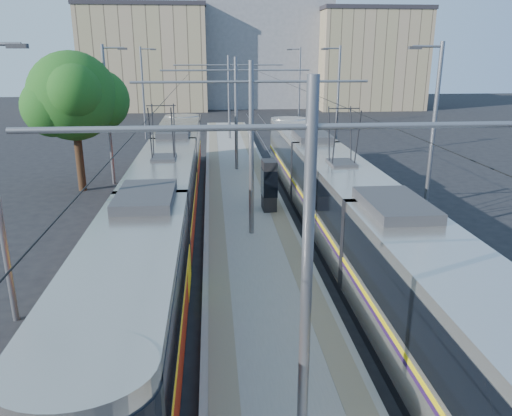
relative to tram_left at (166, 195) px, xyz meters
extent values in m
plane|color=black|center=(3.60, -9.21, -1.71)|extent=(160.00, 160.00, 0.00)
cube|color=gray|center=(3.60, 7.79, -1.56)|extent=(4.00, 50.00, 0.30)
cube|color=gray|center=(2.15, 7.79, -1.40)|extent=(0.70, 50.00, 0.01)
cube|color=gray|center=(5.05, 7.79, -1.40)|extent=(0.70, 50.00, 0.01)
cube|color=gray|center=(-0.72, 7.79, -1.69)|extent=(0.07, 70.00, 0.03)
cube|color=gray|center=(0.72, 7.79, -1.69)|extent=(0.07, 70.00, 0.03)
cube|color=gray|center=(6.48, 7.79, -1.69)|extent=(0.07, 70.00, 0.03)
cube|color=gray|center=(7.92, 7.79, -1.69)|extent=(0.07, 70.00, 0.03)
cube|color=black|center=(0.00, 0.00, -1.51)|extent=(2.30, 30.82, 0.40)
cube|color=#ABA69D|center=(0.00, 0.00, 0.14)|extent=(2.40, 29.22, 2.90)
cube|color=black|center=(0.00, 0.00, 0.64)|extent=(2.43, 29.22, 1.30)
cube|color=#FFB50D|center=(0.00, 0.00, -0.26)|extent=(2.43, 29.22, 0.12)
cube|color=red|center=(0.00, 0.00, -0.76)|extent=(2.42, 29.22, 1.10)
cube|color=#2D2D30|center=(0.00, 0.00, 1.74)|extent=(1.68, 3.00, 0.30)
cube|color=black|center=(7.20, -1.70, -1.51)|extent=(2.30, 29.82, 0.40)
cube|color=beige|center=(7.20, -1.70, 0.14)|extent=(2.40, 28.22, 2.90)
cube|color=black|center=(7.20, -1.70, 0.64)|extent=(2.43, 28.22, 1.30)
cube|color=yellow|center=(7.20, -1.70, -0.26)|extent=(2.43, 28.22, 0.12)
cube|color=#2B1343|center=(7.20, -1.70, -0.41)|extent=(2.43, 28.22, 0.10)
cube|color=#2D2D30|center=(7.20, -1.70, 1.74)|extent=(1.68, 3.00, 0.30)
cylinder|color=slate|center=(3.60, -13.21, 2.09)|extent=(0.20, 0.20, 7.00)
cylinder|color=slate|center=(3.60, -13.21, 4.79)|extent=(9.20, 0.10, 0.10)
cylinder|color=slate|center=(3.60, -1.21, 2.09)|extent=(0.20, 0.20, 7.00)
cylinder|color=slate|center=(3.60, -1.21, 4.79)|extent=(9.20, 0.10, 0.10)
cylinder|color=slate|center=(3.60, 10.79, 2.09)|extent=(0.20, 0.20, 7.00)
cylinder|color=slate|center=(3.60, 10.79, 4.79)|extent=(9.20, 0.10, 0.10)
cylinder|color=slate|center=(3.60, 22.79, 2.09)|extent=(0.20, 0.20, 7.00)
cylinder|color=slate|center=(3.60, 22.79, 4.79)|extent=(9.20, 0.10, 0.10)
cylinder|color=black|center=(0.00, 7.79, 3.84)|extent=(0.02, 70.00, 0.02)
cylinder|color=black|center=(7.20, 7.79, 3.84)|extent=(0.02, 70.00, 0.02)
cube|color=#2D2D30|center=(-2.80, -7.21, 6.04)|extent=(0.50, 0.22, 0.12)
cylinder|color=slate|center=(-3.90, 8.79, 2.29)|extent=(0.18, 0.18, 8.00)
cube|color=#2D2D30|center=(-2.80, 8.79, 6.04)|extent=(0.50, 0.22, 0.12)
cylinder|color=slate|center=(-3.90, 24.79, 2.29)|extent=(0.18, 0.18, 8.00)
cube|color=#2D2D30|center=(-2.80, 24.79, 6.04)|extent=(0.50, 0.22, 0.12)
cylinder|color=slate|center=(11.10, -1.21, 2.29)|extent=(0.18, 0.18, 8.00)
cube|color=#2D2D30|center=(10.00, -1.21, 6.04)|extent=(0.50, 0.22, 0.12)
cylinder|color=slate|center=(11.10, 14.79, 2.29)|extent=(0.18, 0.18, 8.00)
cube|color=#2D2D30|center=(10.00, 14.79, 6.04)|extent=(0.50, 0.22, 0.12)
cylinder|color=slate|center=(11.10, 30.79, 2.29)|extent=(0.18, 0.18, 8.00)
cube|color=#2D2D30|center=(10.00, 30.79, 6.04)|extent=(0.50, 0.22, 0.12)
cube|color=black|center=(4.70, 1.94, -0.20)|extent=(0.66, 1.07, 2.42)
cube|color=black|center=(4.70, 1.94, -0.04)|extent=(0.71, 1.11, 1.26)
cylinder|color=#382314|center=(-5.41, 7.43, -0.11)|extent=(0.44, 0.44, 3.20)
sphere|color=#154C16|center=(-5.41, 7.43, 3.59)|extent=(4.79, 4.79, 4.79)
sphere|color=#154C16|center=(-4.22, 8.23, 3.29)|extent=(3.39, 3.39, 3.39)
cube|color=gray|center=(-6.40, 50.79, 4.79)|extent=(16.00, 12.00, 12.98)
cube|color=#262328|center=(-6.40, 50.79, 11.53)|extent=(16.32, 12.24, 0.50)
cube|color=gray|center=(9.60, 54.79, 6.37)|extent=(18.00, 14.00, 16.14)
cube|color=gray|center=(23.60, 48.79, 4.61)|extent=(14.00, 10.00, 12.64)
cube|color=#262328|center=(23.60, 48.79, 11.19)|extent=(14.28, 10.20, 0.50)
camera|label=1|loc=(2.03, -20.92, 5.93)|focal=35.00mm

